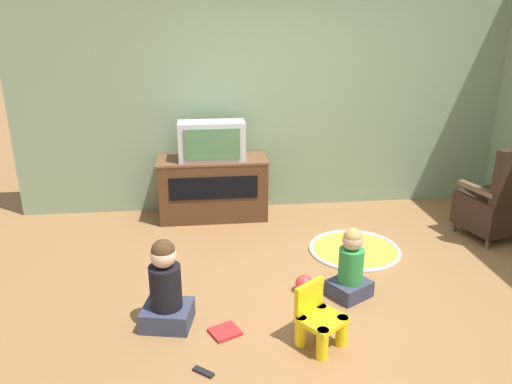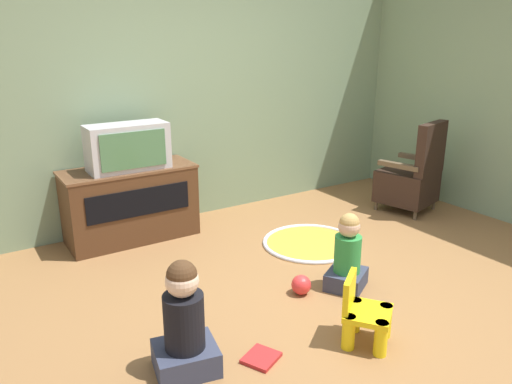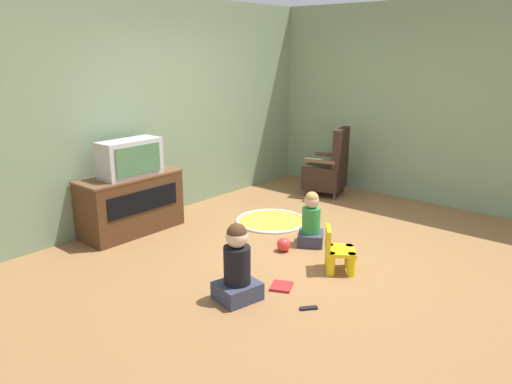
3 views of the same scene
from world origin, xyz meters
name	(u,v)px [view 3 (image 3 of 3)]	position (x,y,z in m)	size (l,w,h in m)	color
ground_plane	(295,249)	(0.00, 0.00, 0.00)	(30.00, 30.00, 0.00)	olive
wall_back	(154,109)	(-0.15, 2.11, 1.36)	(5.69, 0.12, 2.72)	gray
wall_right	(439,105)	(2.63, -0.42, 1.36)	(0.12, 5.17, 2.72)	gray
tv_cabinet	(131,203)	(-0.83, 1.78, 0.36)	(1.20, 0.51, 0.69)	#4C2D19
television	(130,158)	(-0.83, 1.73, 0.90)	(0.71, 0.32, 0.42)	#B7B7BC
black_armchair	(328,170)	(2.00, 0.88, 0.37)	(0.66, 0.67, 1.00)	brown
yellow_kid_chair	(338,253)	(-0.18, -0.64, 0.18)	(0.40, 0.40, 0.44)	yellow
play_mat	(271,221)	(0.51, 0.75, 0.01)	(0.89, 0.89, 0.04)	gold
child_watching_left	(237,267)	(-1.24, -0.29, 0.30)	(0.41, 0.37, 0.69)	#33384C
child_watching_center	(311,222)	(0.22, -0.05, 0.26)	(0.40, 0.39, 0.60)	#33384C
toy_ball	(284,245)	(-0.13, 0.06, 0.07)	(0.15, 0.15, 0.15)	red
book	(281,286)	(-0.82, -0.45, 0.01)	(0.26, 0.25, 0.02)	#B22323
remote_control	(309,308)	(-0.98, -0.86, 0.01)	(0.14, 0.13, 0.02)	black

